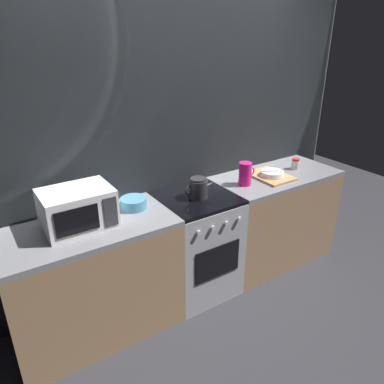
{
  "coord_description": "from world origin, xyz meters",
  "views": [
    {
      "loc": [
        -1.51,
        -2.23,
        2.13
      ],
      "look_at": [
        -0.04,
        0.0,
        0.95
      ],
      "focal_mm": 34.43,
      "sensor_mm": 36.0,
      "label": 1
    }
  ],
  "objects_px": {
    "stove_unit": "(196,244)",
    "mixing_bowl": "(134,203)",
    "kettle": "(199,188)",
    "dish_pile": "(271,175)",
    "spice_jar": "(295,164)",
    "pitcher": "(245,174)",
    "microwave": "(78,208)"
  },
  "relations": [
    {
      "from": "microwave",
      "to": "pitcher",
      "type": "bearing_deg",
      "value": -2.29
    },
    {
      "from": "microwave",
      "to": "spice_jar",
      "type": "relative_size",
      "value": 4.38
    },
    {
      "from": "microwave",
      "to": "dish_pile",
      "type": "relative_size",
      "value": 1.15
    },
    {
      "from": "microwave",
      "to": "dish_pile",
      "type": "height_order",
      "value": "microwave"
    },
    {
      "from": "stove_unit",
      "to": "microwave",
      "type": "distance_m",
      "value": 1.11
    },
    {
      "from": "microwave",
      "to": "spice_jar",
      "type": "height_order",
      "value": "microwave"
    },
    {
      "from": "stove_unit",
      "to": "kettle",
      "type": "bearing_deg",
      "value": -80.83
    },
    {
      "from": "microwave",
      "to": "pitcher",
      "type": "height_order",
      "value": "microwave"
    },
    {
      "from": "dish_pile",
      "to": "spice_jar",
      "type": "relative_size",
      "value": 3.81
    },
    {
      "from": "kettle",
      "to": "pitcher",
      "type": "distance_m",
      "value": 0.48
    },
    {
      "from": "stove_unit",
      "to": "dish_pile",
      "type": "distance_m",
      "value": 0.93
    },
    {
      "from": "kettle",
      "to": "spice_jar",
      "type": "distance_m",
      "value": 1.15
    },
    {
      "from": "pitcher",
      "to": "mixing_bowl",
      "type": "bearing_deg",
      "value": 173.58
    },
    {
      "from": "stove_unit",
      "to": "mixing_bowl",
      "type": "relative_size",
      "value": 4.5
    },
    {
      "from": "stove_unit",
      "to": "spice_jar",
      "type": "relative_size",
      "value": 8.57
    },
    {
      "from": "kettle",
      "to": "pitcher",
      "type": "relative_size",
      "value": 1.42
    },
    {
      "from": "stove_unit",
      "to": "kettle",
      "type": "relative_size",
      "value": 3.16
    },
    {
      "from": "microwave",
      "to": "dish_pile",
      "type": "bearing_deg",
      "value": -1.85
    },
    {
      "from": "stove_unit",
      "to": "dish_pile",
      "type": "xyz_separation_m",
      "value": [
        0.8,
        -0.02,
        0.47
      ]
    },
    {
      "from": "spice_jar",
      "to": "pitcher",
      "type": "bearing_deg",
      "value": -177.26
    },
    {
      "from": "kettle",
      "to": "mixing_bowl",
      "type": "height_order",
      "value": "kettle"
    },
    {
      "from": "microwave",
      "to": "kettle",
      "type": "bearing_deg",
      "value": -3.53
    },
    {
      "from": "microwave",
      "to": "dish_pile",
      "type": "xyz_separation_m",
      "value": [
        1.74,
        -0.06,
        -0.11
      ]
    },
    {
      "from": "pitcher",
      "to": "spice_jar",
      "type": "xyz_separation_m",
      "value": [
        0.66,
        0.03,
        -0.05
      ]
    },
    {
      "from": "stove_unit",
      "to": "microwave",
      "type": "bearing_deg",
      "value": 177.87
    },
    {
      "from": "kettle",
      "to": "dish_pile",
      "type": "height_order",
      "value": "kettle"
    },
    {
      "from": "microwave",
      "to": "mixing_bowl",
      "type": "height_order",
      "value": "microwave"
    },
    {
      "from": "stove_unit",
      "to": "pitcher",
      "type": "relative_size",
      "value": 4.5
    },
    {
      "from": "kettle",
      "to": "mixing_bowl",
      "type": "xyz_separation_m",
      "value": [
        -0.51,
        0.11,
        -0.04
      ]
    },
    {
      "from": "microwave",
      "to": "kettle",
      "type": "relative_size",
      "value": 1.62
    },
    {
      "from": "pitcher",
      "to": "microwave",
      "type": "bearing_deg",
      "value": 177.71
    },
    {
      "from": "mixing_bowl",
      "to": "dish_pile",
      "type": "relative_size",
      "value": 0.5
    }
  ]
}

